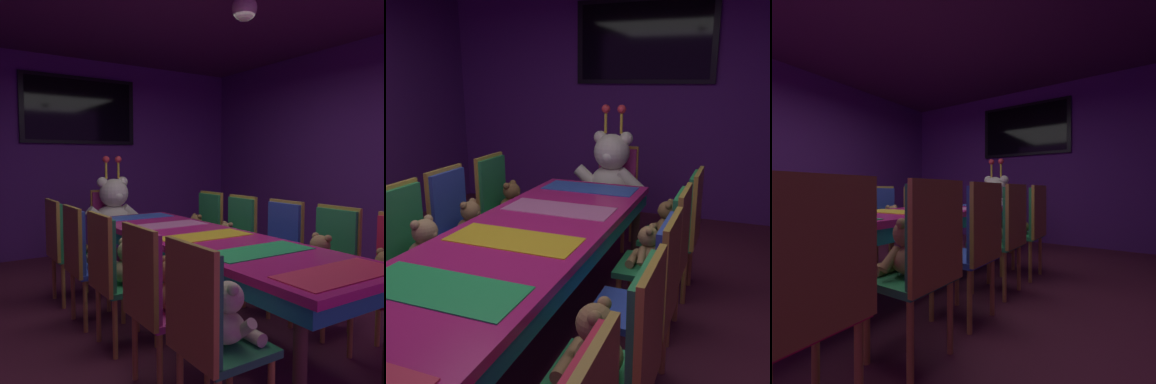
# 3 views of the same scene
# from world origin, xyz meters

# --- Properties ---
(ground_plane) EXTENTS (7.90, 7.90, 0.00)m
(ground_plane) POSITION_xyz_m (0.00, 0.00, 0.00)
(ground_plane) COLOR #591E33
(wall_back) EXTENTS (5.20, 0.12, 2.80)m
(wall_back) POSITION_xyz_m (0.00, 3.20, 1.40)
(wall_back) COLOR #59267F
(wall_back) RESTS_ON ground_plane
(banquet_table) EXTENTS (0.90, 3.03, 0.75)m
(banquet_table) POSITION_xyz_m (0.00, -0.00, 0.66)
(banquet_table) COLOR #C61E72
(banquet_table) RESTS_ON ground_plane
(chair_left_1) EXTENTS (0.42, 0.41, 0.98)m
(chair_left_1) POSITION_xyz_m (-0.80, -0.61, 0.60)
(chair_left_1) COLOR #CC338C
(chair_left_1) RESTS_ON ground_plane
(teddy_left_1) EXTENTS (0.26, 0.34, 0.32)m
(teddy_left_1) POSITION_xyz_m (-0.65, -0.61, 0.60)
(teddy_left_1) COLOR olive
(teddy_left_1) RESTS_ON chair_left_1
(chair_left_2) EXTENTS (0.42, 0.41, 0.98)m
(chair_left_2) POSITION_xyz_m (-0.80, 0.03, 0.60)
(chair_left_2) COLOR #268C4C
(chair_left_2) RESTS_ON ground_plane
(teddy_left_2) EXTENTS (0.27, 0.35, 0.33)m
(teddy_left_2) POSITION_xyz_m (-0.65, 0.03, 0.60)
(teddy_left_2) COLOR tan
(teddy_left_2) RESTS_ON chair_left_2
(chair_left_3) EXTENTS (0.42, 0.41, 0.98)m
(chair_left_3) POSITION_xyz_m (-0.83, 0.56, 0.60)
(chair_left_3) COLOR #2D47B2
(chair_left_3) RESTS_ON ground_plane
(teddy_left_3) EXTENTS (0.24, 0.32, 0.30)m
(teddy_left_3) POSITION_xyz_m (-0.68, 0.56, 0.59)
(teddy_left_3) COLOR #9E7247
(teddy_left_3) RESTS_ON chair_left_3
(chair_left_4) EXTENTS (0.42, 0.41, 0.98)m
(chair_left_4) POSITION_xyz_m (-0.83, 1.17, 0.60)
(chair_left_4) COLOR #268C4C
(chair_left_4) RESTS_ON ground_plane
(teddy_left_4) EXTENTS (0.25, 0.32, 0.31)m
(teddy_left_4) POSITION_xyz_m (-0.68, 1.17, 0.59)
(teddy_left_4) COLOR brown
(teddy_left_4) RESTS_ON chair_left_4
(chair_right_0) EXTENTS (0.42, 0.41, 0.98)m
(chair_right_0) POSITION_xyz_m (0.81, -1.16, 0.60)
(chair_right_0) COLOR red
(chair_right_0) RESTS_ON ground_plane
(teddy_right_0) EXTENTS (0.25, 0.33, 0.31)m
(teddy_right_0) POSITION_xyz_m (0.66, -1.16, 0.59)
(teddy_right_0) COLOR olive
(teddy_right_0) RESTS_ON chair_right_0
(chair_right_1) EXTENTS (0.42, 0.41, 0.98)m
(chair_right_1) POSITION_xyz_m (0.84, -0.58, 0.60)
(chair_right_1) COLOR #268C4C
(chair_right_1) RESTS_ON ground_plane
(teddy_right_1) EXTENTS (0.26, 0.34, 0.32)m
(teddy_right_1) POSITION_xyz_m (0.69, -0.58, 0.60)
(teddy_right_1) COLOR #9E7247
(teddy_right_1) RESTS_ON chair_right_1
(chair_right_2) EXTENTS (0.42, 0.41, 0.98)m
(chair_right_2) POSITION_xyz_m (0.82, -0.03, 0.60)
(chair_right_2) COLOR #2D47B2
(chair_right_2) RESTS_ON ground_plane
(chair_right_3) EXTENTS (0.42, 0.41, 0.98)m
(chair_right_3) POSITION_xyz_m (0.80, 0.56, 0.60)
(chair_right_3) COLOR #268C4C
(chair_right_3) RESTS_ON ground_plane
(teddy_right_3) EXTENTS (0.22, 0.29, 0.27)m
(teddy_right_3) POSITION_xyz_m (0.66, 0.56, 0.57)
(teddy_right_3) COLOR #9E7247
(teddy_right_3) RESTS_ON chair_right_3
(chair_right_4) EXTENTS (0.42, 0.41, 0.98)m
(chair_right_4) POSITION_xyz_m (0.81, 1.15, 0.60)
(chair_right_4) COLOR #268C4C
(chair_right_4) RESTS_ON ground_plane
(teddy_right_4) EXTENTS (0.23, 0.30, 0.28)m
(teddy_right_4) POSITION_xyz_m (0.67, 1.15, 0.58)
(teddy_right_4) COLOR olive
(teddy_right_4) RESTS_ON chair_right_4
(throne_chair) EXTENTS (0.41, 0.42, 0.98)m
(throne_chair) POSITION_xyz_m (0.00, 2.06, 0.60)
(throne_chair) COLOR #CC338C
(throne_chair) RESTS_ON ground_plane
(king_teddy_bear) EXTENTS (0.73, 0.57, 0.94)m
(king_teddy_bear) POSITION_xyz_m (0.00, 1.89, 0.76)
(king_teddy_bear) COLOR silver
(king_teddy_bear) RESTS_ON throne_chair
(wall_tv) EXTENTS (1.63, 0.06, 0.95)m
(wall_tv) POSITION_xyz_m (0.00, 3.11, 2.05)
(wall_tv) COLOR black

